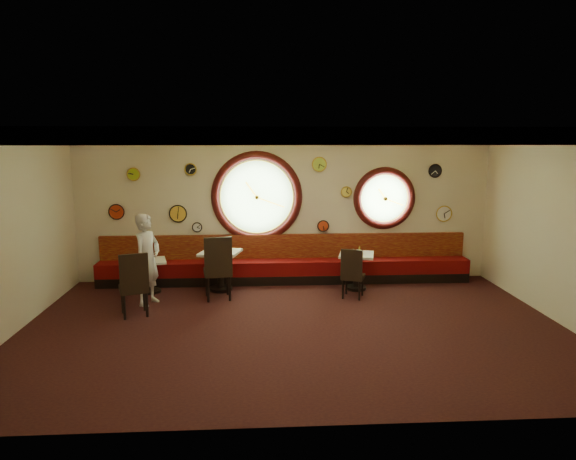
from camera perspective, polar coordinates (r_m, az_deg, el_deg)
The scene contains 45 objects.
floor at distance 8.68m, azimuth 0.68°, elevation -10.73°, with size 9.00×6.00×0.00m, color black.
ceiling at distance 8.12m, azimuth 0.73°, elevation 10.90°, with size 9.00×6.00×0.02m, color gold.
wall_back at distance 11.21m, azimuth -0.40°, elevation 2.46°, with size 9.00×0.02×3.20m, color beige.
wall_front at distance 5.34m, azimuth 3.02°, elevation -6.04°, with size 9.00×0.02×3.20m, color beige.
wall_left at distance 9.11m, azimuth -28.80°, elevation -0.55°, with size 0.02×6.00×3.20m, color beige.
wall_right at distance 9.67m, azimuth 28.34°, elevation 0.04°, with size 0.02×6.00×3.20m, color beige.
molding_back at distance 11.06m, azimuth -0.39°, elevation 10.20°, with size 9.00×0.10×0.18m, color #370B0A.
molding_front at distance 5.18m, azimuth 3.11°, elevation 10.38°, with size 9.00×0.10×0.18m, color #370B0A.
molding_left at distance 8.97m, azimuth -29.33°, elevation 8.98°, with size 0.10×6.00×0.18m, color #370B0A.
molding_right at distance 9.53m, azimuth 28.85°, elevation 9.01°, with size 0.10×6.00×0.18m, color #370B0A.
banquette_base at distance 11.23m, azimuth -0.31°, elevation -5.33°, with size 8.00×0.55×0.20m, color black.
banquette_seat at distance 11.17m, azimuth -0.31°, elevation -4.10°, with size 8.00×0.55×0.30m, color #5D0809.
banquette_back at distance 11.29m, azimuth -0.38°, elevation -1.86°, with size 8.00×0.10×0.55m, color #60070D.
porthole_left_glass at distance 11.16m, azimuth -3.48°, elevation 3.70°, with size 1.66×1.66×0.02m, color #7FB16A.
porthole_left_frame at distance 11.14m, azimuth -3.48°, elevation 3.69°, with size 1.98×1.98×0.18m, color #370B0A.
porthole_left_ring at distance 11.11m, azimuth -3.48°, elevation 3.68°, with size 1.61×1.61×0.03m, color gold.
porthole_right_glass at distance 11.51m, azimuth 10.63°, elevation 3.49°, with size 1.10×1.10×0.02m, color #7FB16A.
porthole_right_frame at distance 11.49m, azimuth 10.65°, elevation 3.48°, with size 1.38×1.38×0.18m, color #370B0A.
porthole_right_ring at distance 11.46m, azimuth 10.68°, elevation 3.46°, with size 1.09×1.09×0.03m, color gold.
wall_clock_0 at distance 11.29m, azimuth -10.06°, elevation 0.31°, with size 0.20×0.20×0.03m, color white.
wall_clock_1 at distance 11.16m, azimuth -10.77°, elevation 6.64°, with size 0.24×0.24×0.03m, color black.
wall_clock_2 at distance 11.92m, azimuth 16.93°, elevation 1.75°, with size 0.34×0.34×0.03m, color white.
wall_clock_3 at distance 11.74m, azimuth 16.02°, elevation 6.34°, with size 0.28×0.28×0.03m, color black.
wall_clock_4 at distance 11.31m, azimuth 3.92°, elevation 0.45°, with size 0.24×0.24×0.03m, color #DB4219.
wall_clock_5 at distance 11.56m, azimuth -18.51°, elevation 1.92°, with size 0.32×0.32×0.03m, color red.
wall_clock_6 at distance 11.28m, azimuth 6.49°, elevation 4.24°, with size 0.22×0.22×0.03m, color #FDE754.
wall_clock_7 at distance 11.15m, azimuth 3.49°, elevation 7.31°, with size 0.30×0.30×0.03m, color #B4D542.
wall_clock_8 at distance 11.30m, azimuth -12.12°, elevation 1.79°, with size 0.36×0.36×0.03m, color yellow.
wall_clock_9 at distance 11.39m, azimuth -16.78°, elevation 5.95°, with size 0.26×0.26×0.03m, color #B1CF29.
table_a at distance 10.80m, azimuth -15.03°, elevation -4.53°, with size 0.74×0.74×0.68m.
table_b at distance 10.64m, azimuth -7.52°, elevation -3.96°, with size 0.91×0.91×0.82m.
table_c at distance 10.73m, azimuth 7.59°, elevation -4.07°, with size 0.83×0.83×0.76m.
chair_a at distance 9.35m, azimuth -16.75°, elevation -5.39°, with size 0.61×0.61×0.71m.
chair_b at distance 9.95m, azimuth -7.79°, elevation -3.75°, with size 0.60×0.60×0.78m.
chair_c at distance 10.07m, azimuth 7.16°, elevation -4.46°, with size 0.54×0.54×0.62m.
condiment_a_salt at distance 10.75m, azimuth -15.62°, elevation -2.98°, with size 0.03×0.03×0.10m, color silver.
condiment_b_salt at distance 10.58m, azimuth -7.86°, elevation -2.09°, with size 0.04×0.04×0.10m, color silver.
condiment_c_salt at distance 10.69m, azimuth 7.28°, elevation -2.32°, with size 0.03×0.03×0.09m, color #BABABE.
condiment_a_pepper at distance 10.73m, azimuth -15.18°, elevation -3.01°, with size 0.03×0.03×0.09m, color silver.
condiment_b_pepper at distance 10.48m, azimuth -7.46°, elevation -2.16°, with size 0.04×0.04×0.11m, color silver.
condiment_c_pepper at distance 10.63m, azimuth 7.75°, elevation -2.40°, with size 0.03×0.03×0.09m, color silver.
condiment_a_bottle at distance 10.80m, azimuth -14.79°, elevation -2.73°, with size 0.05×0.05×0.16m, color gold.
condiment_b_bottle at distance 10.58m, azimuth -6.84°, elevation -1.91°, with size 0.05×0.05×0.16m, color gold.
condiment_c_bottle at distance 10.73m, azimuth 7.93°, elevation -2.15°, with size 0.04×0.04×0.14m, color gold.
waiter at distance 9.97m, azimuth -15.35°, elevation -3.16°, with size 0.63×0.41×1.72m, color silver.
Camera 1 is at (-0.58, -8.10, 3.08)m, focal length 32.00 mm.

